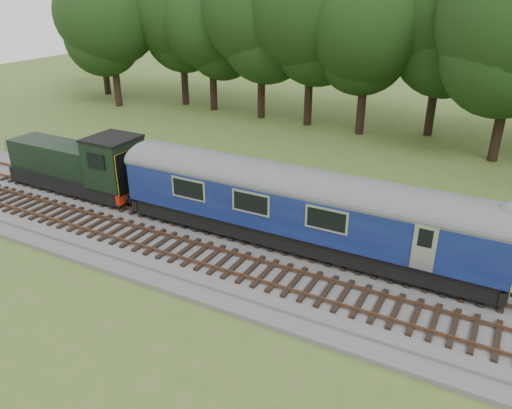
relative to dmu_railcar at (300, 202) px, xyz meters
The scene contains 9 objects.
ground 4.25m from the dmu_railcar, 155.31° to the right, with size 120.00×120.00×0.00m, color #446424.
ballast 4.14m from the dmu_railcar, 155.31° to the right, with size 70.00×7.00×0.35m, color #4C4C4F.
track_north 3.75m from the dmu_railcar, behind, with size 67.20×2.40×0.21m.
track_south 4.80m from the dmu_railcar, 135.43° to the right, with size 67.20×2.40×0.21m.
fence 5.07m from the dmu_railcar, 134.49° to the left, with size 64.00×0.12×1.00m, color #6B6054, non-canonical shape.
tree_line 20.99m from the dmu_railcar, 98.41° to the left, with size 70.00×8.00×18.00m, color black, non-canonical shape.
dmu_railcar is the anchor object (origin of this frame).
shunter_loco 13.94m from the dmu_railcar, behind, with size 8.91×2.60×3.38m.
worker 8.80m from the dmu_railcar, behind, with size 0.58×0.38×1.58m, color #F9470D.
Camera 1 is at (11.07, -17.82, 11.93)m, focal length 35.00 mm.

